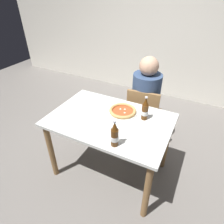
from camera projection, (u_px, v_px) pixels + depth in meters
ground_plane at (110, 169)px, 2.34m from camera, size 8.00×8.00×0.00m
back_wall_tiled at (170, 24)px, 3.24m from camera, size 7.00×0.10×2.60m
dining_table_main at (110, 128)px, 1.98m from camera, size 1.20×0.80×0.75m
chair_behind_table at (143, 114)px, 2.46m from camera, size 0.44×0.44×0.85m
diner_seated at (145, 105)px, 2.44m from camera, size 0.34×0.34×1.21m
pizza_margherita_near at (123, 111)px, 1.99m from camera, size 0.30×0.30×0.04m
beer_bottle_left at (145, 110)px, 1.86m from camera, size 0.07×0.07×0.25m
beer_bottle_center at (115, 135)px, 1.55m from camera, size 0.07×0.07×0.25m
napkin_with_cutlery at (95, 127)px, 1.81m from camera, size 0.22×0.22×0.01m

